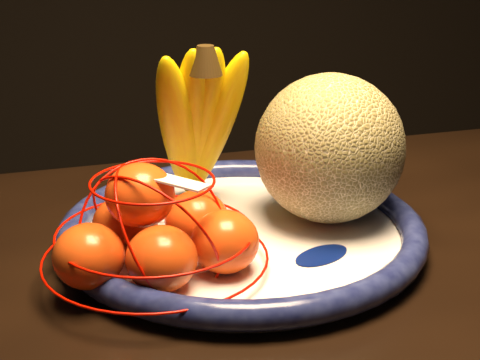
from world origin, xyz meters
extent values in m
cube|color=black|center=(0.04, 0.07, 0.68)|extent=(1.46, 0.96, 0.04)
cylinder|color=black|center=(0.64, 0.48, 0.33)|extent=(0.06, 0.06, 0.66)
cylinder|color=white|center=(0.22, 0.20, 0.71)|extent=(0.36, 0.36, 0.02)
torus|color=#0A0D36|center=(0.22, 0.20, 0.72)|extent=(0.39, 0.39, 0.03)
cylinder|color=white|center=(0.22, 0.20, 0.70)|extent=(0.17, 0.17, 0.01)
ellipsoid|color=#031154|center=(0.28, 0.12, 0.71)|extent=(0.15, 0.12, 0.00)
ellipsoid|color=#031154|center=(0.18, 0.29, 0.71)|extent=(0.10, 0.13, 0.00)
ellipsoid|color=#031154|center=(0.10, 0.20, 0.71)|extent=(0.11, 0.06, 0.00)
sphere|color=olive|center=(0.32, 0.22, 0.80)|extent=(0.16, 0.16, 0.16)
ellipsoid|color=yellow|center=(0.16, 0.28, 0.81)|extent=(0.09, 0.13, 0.20)
ellipsoid|color=yellow|center=(0.18, 0.28, 0.82)|extent=(0.05, 0.11, 0.20)
ellipsoid|color=yellow|center=(0.19, 0.29, 0.82)|extent=(0.07, 0.12, 0.20)
ellipsoid|color=yellow|center=(0.20, 0.29, 0.81)|extent=(0.11, 0.12, 0.20)
cone|color=black|center=(0.18, 0.28, 0.91)|extent=(0.04, 0.04, 0.03)
ellipsoid|color=#FF4D15|center=(0.05, 0.11, 0.74)|extent=(0.07, 0.07, 0.06)
ellipsoid|color=#FF4D15|center=(0.12, 0.09, 0.74)|extent=(0.07, 0.07, 0.06)
ellipsoid|color=#FF4D15|center=(0.18, 0.11, 0.74)|extent=(0.07, 0.07, 0.06)
ellipsoid|color=#FF4D15|center=(0.09, 0.17, 0.74)|extent=(0.07, 0.07, 0.06)
ellipsoid|color=#FF4D15|center=(0.16, 0.17, 0.74)|extent=(0.07, 0.07, 0.06)
ellipsoid|color=#FF4D15|center=(0.10, 0.13, 0.79)|extent=(0.07, 0.07, 0.06)
torus|color=#C60900|center=(0.12, 0.13, 0.73)|extent=(0.24, 0.24, 0.00)
torus|color=#C60900|center=(0.12, 0.13, 0.75)|extent=(0.21, 0.21, 0.00)
torus|color=#C60900|center=(0.12, 0.13, 0.80)|extent=(0.13, 0.13, 0.00)
torus|color=#C60900|center=(0.12, 0.13, 0.75)|extent=(0.16, 0.10, 0.13)
torus|color=#C60900|center=(0.12, 0.13, 0.75)|extent=(0.10, 0.16, 0.13)
torus|color=#C60900|center=(0.12, 0.13, 0.75)|extent=(0.15, 0.15, 0.13)
cube|color=white|center=(0.13, 0.12, 0.81)|extent=(0.07, 0.06, 0.01)
camera|label=1|loc=(0.07, -0.51, 1.04)|focal=55.00mm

